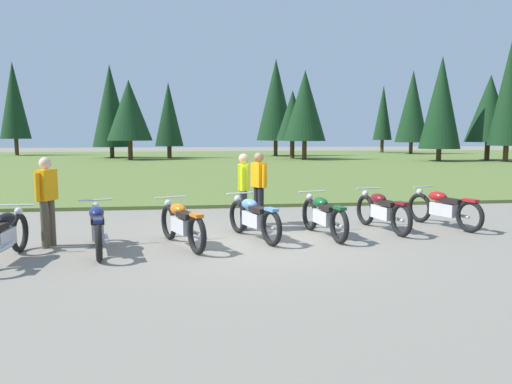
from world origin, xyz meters
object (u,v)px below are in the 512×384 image
(rider_in_hivis_vest, at_px, (259,184))
(rider_with_back_turned, at_px, (244,187))
(motorcycle_navy, at_px, (97,228))
(motorcycle_maroon, at_px, (382,210))
(motorcycle_british_green, at_px, (324,215))
(rider_near_row_end, at_px, (47,196))
(motorcycle_sky_blue, at_px, (253,217))
(motorcycle_black, at_px, (3,236))
(motorcycle_orange, at_px, (182,223))
(motorcycle_red, at_px, (443,208))

(rider_in_hivis_vest, xyz_separation_m, rider_with_back_turned, (-0.41, -0.60, 0.00))
(motorcycle_navy, distance_m, motorcycle_maroon, 5.90)
(rider_in_hivis_vest, bearing_deg, rider_with_back_turned, -124.46)
(motorcycle_british_green, relative_size, rider_near_row_end, 1.25)
(motorcycle_navy, distance_m, motorcycle_sky_blue, 2.97)
(motorcycle_black, bearing_deg, rider_in_hivis_vest, 31.70)
(motorcycle_british_green, relative_size, rider_with_back_turned, 1.25)
(motorcycle_black, xyz_separation_m, motorcycle_british_green, (5.72, 1.35, 0.00))
(motorcycle_orange, height_order, motorcycle_sky_blue, same)
(motorcycle_sky_blue, height_order, motorcycle_maroon, same)
(motorcycle_maroon, bearing_deg, rider_in_hivis_vest, 158.48)
(motorcycle_maroon, height_order, motorcycle_red, same)
(motorcycle_navy, bearing_deg, motorcycle_british_green, 10.84)
(motorcycle_sky_blue, bearing_deg, motorcycle_british_green, 2.77)
(motorcycle_sky_blue, distance_m, rider_near_row_end, 3.90)
(motorcycle_black, relative_size, rider_near_row_end, 1.26)
(motorcycle_british_green, distance_m, rider_near_row_end, 5.34)
(motorcycle_maroon, xyz_separation_m, rider_with_back_turned, (-2.98, 0.42, 0.51))
(motorcycle_orange, relative_size, motorcycle_british_green, 0.95)
(rider_with_back_turned, bearing_deg, motorcycle_black, -151.85)
(motorcycle_red, bearing_deg, motorcycle_british_green, -167.28)
(motorcycle_orange, bearing_deg, motorcycle_british_green, 11.00)
(motorcycle_navy, relative_size, motorcycle_maroon, 1.00)
(motorcycle_black, relative_size, motorcycle_red, 1.05)
(motorcycle_orange, xyz_separation_m, rider_near_row_end, (-2.45, 0.24, 0.51))
(motorcycle_red, xyz_separation_m, rider_near_row_end, (-8.24, -0.98, 0.51))
(motorcycle_red, bearing_deg, motorcycle_maroon, -172.21)
(motorcycle_orange, distance_m, motorcycle_sky_blue, 1.48)
(motorcycle_orange, distance_m, rider_in_hivis_vest, 2.70)
(motorcycle_navy, bearing_deg, rider_with_back_turned, 31.60)
(motorcycle_british_green, distance_m, motorcycle_maroon, 1.50)
(motorcycle_navy, xyz_separation_m, rider_with_back_turned, (2.77, 1.70, 0.51))
(motorcycle_maroon, height_order, rider_near_row_end, rider_near_row_end)
(motorcycle_british_green, bearing_deg, motorcycle_sky_blue, -177.23)
(motorcycle_maroon, xyz_separation_m, rider_near_row_end, (-6.74, -0.77, 0.51))
(motorcycle_british_green, bearing_deg, motorcycle_maroon, 17.73)
(rider_near_row_end, height_order, rider_with_back_turned, same)
(motorcycle_red, bearing_deg, rider_in_hivis_vest, 168.80)
(motorcycle_sky_blue, xyz_separation_m, motorcycle_british_green, (1.45, 0.07, 0.00))
(motorcycle_orange, bearing_deg, motorcycle_red, 11.87)
(motorcycle_navy, xyz_separation_m, motorcycle_british_green, (4.33, 0.83, 0.00))
(motorcycle_navy, distance_m, rider_with_back_turned, 3.29)
(motorcycle_sky_blue, bearing_deg, rider_near_row_end, -176.34)
(motorcycle_maroon, bearing_deg, motorcycle_british_green, -162.27)
(motorcycle_orange, relative_size, motorcycle_maroon, 0.95)
(motorcycle_black, relative_size, rider_with_back_turned, 1.26)
(motorcycle_navy, xyz_separation_m, motorcycle_red, (7.26, 1.49, 0.00))
(motorcycle_sky_blue, relative_size, motorcycle_maroon, 0.96)
(motorcycle_orange, relative_size, rider_in_hivis_vest, 1.18)
(motorcycle_british_green, xyz_separation_m, rider_near_row_end, (-5.31, -0.32, 0.51))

